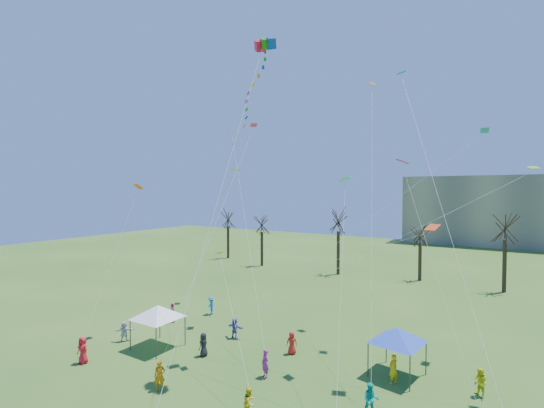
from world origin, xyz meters
The scene contains 6 objects.
bare_tree_row centered at (7.08, 36.72, 6.79)m, with size 69.77×7.86×10.63m.
big_box_kite centered at (-1.40, 5.42, 17.52)m, with size 1.93×6.08×21.62m.
canopy_tent_white centered at (-9.90, 5.10, 2.73)m, with size 4.30×4.30×3.23m.
canopy_tent_blue centered at (6.43, 10.13, 2.62)m, with size 4.06×4.06×3.09m.
festival_crowd centered at (-1.30, 5.82, 0.84)m, with size 27.35×13.26×1.83m.
small_kites_aloft centered at (0.29, 11.19, 13.34)m, with size 27.86×16.35×30.48m.
Camera 1 is at (12.13, -14.22, 11.79)m, focal length 25.00 mm.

